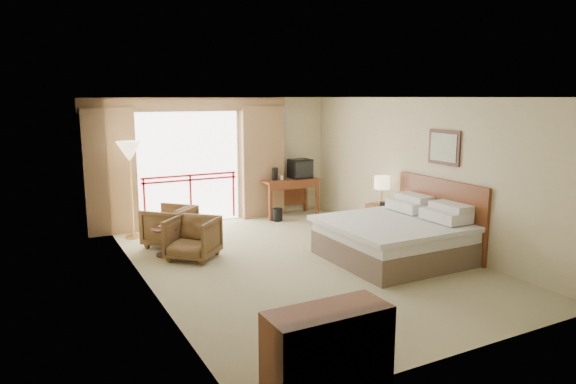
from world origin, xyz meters
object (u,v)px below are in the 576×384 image
desk (288,187)px  wastebasket (277,215)px  table_lamp (382,183)px  dresser (328,350)px  armchair_near (193,259)px  armchair_far (170,246)px  floor_lamp (129,155)px  side_table (165,237)px  tv (300,169)px  nightstand (382,220)px  bed (396,237)px

desk → wastebasket: size_ratio=4.67×
table_lamp → dresser: 5.66m
desk → armchair_near: size_ratio=1.67×
wastebasket → armchair_far: (-2.62, -0.79, -0.14)m
floor_lamp → side_table: bearing=-80.4°
dresser → tv: bearing=60.8°
wastebasket → side_table: (-2.85, -1.35, 0.20)m
tv → armchair_far: tv is taller
table_lamp → side_table: bearing=170.4°
tv → dresser: (-3.34, -6.51, -0.68)m
dresser → armchair_far: bearing=88.4°
side_table → dresser: bearing=-86.6°
armchair_far → desk: bearing=157.2°
nightstand → table_lamp: (0.00, 0.05, 0.74)m
armchair_far → dresser: bearing=46.4°
armchair_near → wastebasket: bearing=79.2°
armchair_far → armchair_near: armchair_far is taller
desk → dresser: desk is taller
armchair_near → side_table: side_table is taller
tv → table_lamp: bearing=-65.2°
wastebasket → dresser: (-2.57, -6.16, 0.25)m
tv → bed: bearing=-80.1°
side_table → tv: bearing=25.1°
table_lamp → nightstand: bearing=-90.0°
dresser → bed: bearing=39.9°
nightstand → desk: desk is taller
wastebasket → armchair_far: 2.74m
bed → nightstand: (0.70, 1.26, -0.06)m
nightstand → side_table: bearing=165.4°
wastebasket → armchair_near: 3.03m
wastebasket → armchair_near: armchair_near is taller
armchair_far → side_table: size_ratio=1.66×
table_lamp → armchair_far: 4.20m
desk → side_table: (-3.32, -1.76, -0.33)m
tv → armchair_near: size_ratio=0.62×
nightstand → dresser: dresser is taller
tv → wastebasket: (-0.77, -0.34, -0.94)m
desk → dresser: bearing=-111.5°
table_lamp → floor_lamp: (-4.35, 2.15, 0.56)m
nightstand → armchair_far: bearing=157.0°
table_lamp → armchair_far: bearing=162.1°
tv → dresser: size_ratio=0.41×
bed → armchair_near: bed is taller
desk → bed: bearing=-85.4°
nightstand → wastebasket: bearing=116.5°
nightstand → table_lamp: 0.74m
floor_lamp → desk: bearing=5.0°
table_lamp → wastebasket: size_ratio=1.90×
dresser → side_table: bearing=91.3°
wastebasket → armchair_near: (-2.47, -1.74, -0.14)m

